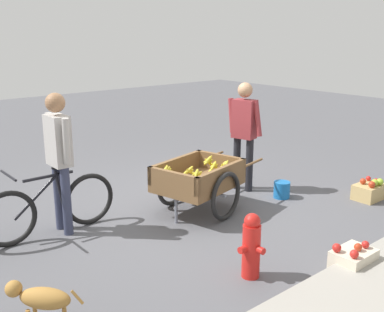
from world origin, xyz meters
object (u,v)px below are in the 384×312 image
cyclist_person (59,150)px  mixed_fruit_crate (353,260)px  plastic_bucket (282,190)px  fruit_cart (198,181)px  dog (40,298)px  apple_crate (369,191)px  vendor_person (244,127)px  bicycle (51,207)px  fire_hydrant (251,246)px

cyclist_person → mixed_fruit_crate: bearing=123.0°
plastic_bucket → cyclist_person: bearing=-17.8°
fruit_cart → dog: 2.85m
cyclist_person → plastic_bucket: size_ratio=7.04×
dog → cyclist_person: bearing=-120.7°
apple_crate → dog: bearing=-1.6°
cyclist_person → plastic_bucket: 3.22m
plastic_bucket → apple_crate: bearing=136.8°
cyclist_person → dog: size_ratio=3.12×
fruit_cart → mixed_fruit_crate: size_ratio=4.04×
fruit_cart → mixed_fruit_crate: fruit_cart is taller
vendor_person → plastic_bucket: size_ratio=6.81×
fruit_cart → bicycle: (1.80, -0.58, -0.09)m
dog → apple_crate: size_ratio=1.23×
bicycle → cyclist_person: size_ratio=0.98×
plastic_bucket → apple_crate: (-0.91, 0.86, 0.01)m
plastic_bucket → mixed_fruit_crate: 2.17m
bicycle → dog: (0.83, 1.66, -0.08)m
fruit_cart → plastic_bucket: (-1.30, 0.36, -0.32)m
vendor_person → plastic_bucket: (-0.17, 0.62, -0.86)m
vendor_person → cyclist_person: (2.77, -0.32, 0.04)m
dog → mixed_fruit_crate: bearing=158.0°
vendor_person → bicycle: size_ratio=0.98×
fire_hydrant → mixed_fruit_crate: size_ratio=1.52×
dog → fire_hydrant: 1.99m
bicycle → fire_hydrant: bicycle is taller
fruit_cart → dog: fruit_cart is taller
bicycle → apple_crate: 4.40m
bicycle → cyclist_person: bearing=179.4°
vendor_person → apple_crate: size_ratio=3.71×
cyclist_person → fire_hydrant: (-0.93, 2.21, -0.69)m
fruit_cart → fire_hydrant: size_ratio=2.65×
vendor_person → apple_crate: 2.02m
dog → bicycle: bearing=-116.6°
fruit_cart → plastic_bucket: fruit_cart is taller
dog → mixed_fruit_crate: dog is taller
cyclist_person → plastic_bucket: bearing=162.2°
fire_hydrant → plastic_bucket: bearing=-148.0°
vendor_person → mixed_fruit_crate: (0.96, 2.47, -0.86)m
mixed_fruit_crate → cyclist_person: bearing=-57.0°
bicycle → apple_crate: (-4.01, 1.80, -0.22)m
vendor_person → cyclist_person: cyclist_person is taller
fire_hydrant → plastic_bucket: size_ratio=2.79×
apple_crate → cyclist_person: bearing=-25.0°
apple_crate → fruit_cart: bearing=-28.9°
cyclist_person → apple_crate: cyclist_person is taller
dog → mixed_fruit_crate: size_ratio=1.23×
fruit_cart → dog: bearing=22.3°
plastic_bucket → dog: bearing=10.4°
fruit_cart → mixed_fruit_crate: bearing=94.3°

